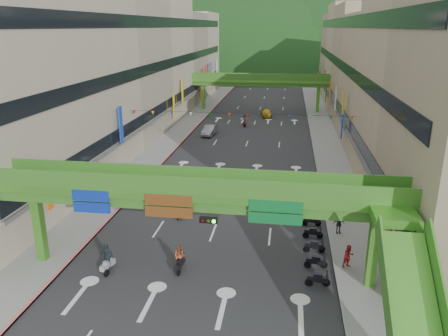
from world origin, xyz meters
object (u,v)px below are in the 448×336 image
at_px(overpass_near, 209,205).
at_px(car_silver, 210,130).
at_px(scooter_rider_near, 180,208).
at_px(pedestrian_red, 348,258).
at_px(scooter_rider_mid, 179,258).
at_px(car_yellow, 266,113).

bearing_deg(overpass_near, car_silver, 100.22).
distance_m(scooter_rider_near, pedestrian_red, 14.73).
distance_m(scooter_rider_mid, car_silver, 38.38).
distance_m(car_silver, car_yellow, 17.08).
distance_m(car_yellow, pedestrian_red, 52.09).
bearing_deg(car_silver, scooter_rider_mid, -78.28).
bearing_deg(scooter_rider_near, pedestrian_red, -26.35).
bearing_deg(scooter_rider_near, car_silver, 95.39).
xyz_separation_m(car_yellow, pedestrian_red, (8.30, -51.42, 0.07)).
height_order(overpass_near, scooter_rider_mid, overpass_near).
bearing_deg(scooter_rider_mid, scooter_rider_near, 103.44).
xyz_separation_m(car_silver, car_yellow, (7.69, 15.25, -0.01)).
distance_m(overpass_near, car_silver, 39.66).
relative_size(car_yellow, pedestrian_red, 2.66).
xyz_separation_m(scooter_rider_mid, car_yellow, (2.88, 53.33, -0.23)).
relative_size(scooter_rider_near, car_yellow, 0.45).
height_order(overpass_near, scooter_rider_near, overpass_near).
relative_size(scooter_rider_near, scooter_rider_mid, 1.02).
bearing_deg(car_yellow, scooter_rider_mid, -101.45).
xyz_separation_m(overpass_near, car_silver, (-6.99, 38.78, -4.47)).
height_order(overpass_near, pedestrian_red, overpass_near).
height_order(scooter_rider_mid, pedestrian_red, scooter_rider_mid).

